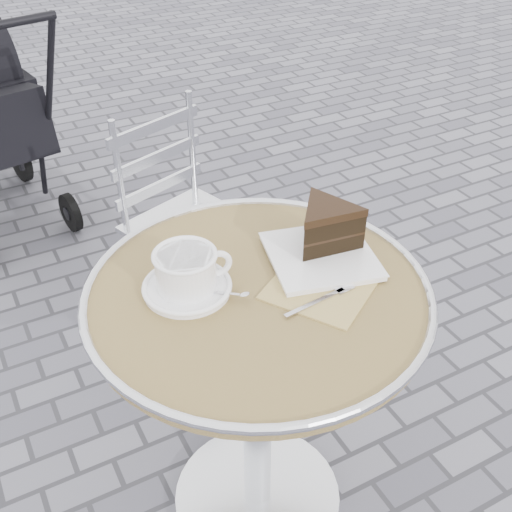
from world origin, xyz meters
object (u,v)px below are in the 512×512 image
cake_plate_set (325,233)px  bistro_chair (174,198)px  cappuccino_set (187,274)px  cafe_table (258,349)px

cake_plate_set → bistro_chair: bearing=108.5°
cake_plate_set → bistro_chair: 0.83m
cappuccino_set → cake_plate_set: cake_plate_set is taller
cappuccino_set → bistro_chair: (0.25, 0.75, -0.29)m
bistro_chair → cafe_table: bearing=-117.7°
cafe_table → cake_plate_set: 0.29m
cafe_table → bistro_chair: size_ratio=0.94×
bistro_chair → cappuccino_set: bearing=-127.4°
cake_plate_set → cappuccino_set: bearing=-170.3°
cafe_table → cake_plate_set: cake_plate_set is taller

